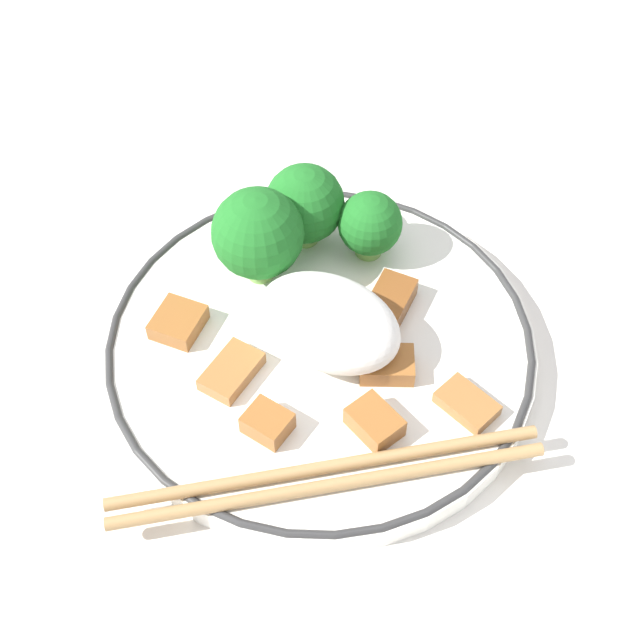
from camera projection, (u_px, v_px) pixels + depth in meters
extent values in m
plane|color=silver|center=(320.00, 355.00, 0.57)|extent=(3.00, 3.00, 0.00)
cylinder|color=white|center=(320.00, 347.00, 0.56)|extent=(0.27, 0.27, 0.02)
torus|color=#333333|center=(320.00, 340.00, 0.56)|extent=(0.27, 0.27, 0.00)
ellipsoid|color=white|center=(325.00, 327.00, 0.53)|extent=(0.09, 0.06, 0.04)
cylinder|color=#7FB756|center=(369.00, 246.00, 0.60)|extent=(0.02, 0.02, 0.01)
sphere|color=#1E6B23|center=(370.00, 223.00, 0.58)|extent=(0.04, 0.04, 0.04)
cylinder|color=#7FB756|center=(305.00, 232.00, 0.60)|extent=(0.02, 0.02, 0.01)
sphere|color=#1E6B23|center=(305.00, 204.00, 0.58)|extent=(0.05, 0.05, 0.05)
cylinder|color=#7FB756|center=(260.00, 266.00, 0.58)|extent=(0.02, 0.02, 0.02)
sphere|color=#1E6B23|center=(258.00, 233.00, 0.56)|extent=(0.06, 0.06, 0.06)
cube|color=#9E6633|center=(232.00, 371.00, 0.53)|extent=(0.02, 0.04, 0.01)
cube|color=brown|center=(390.00, 301.00, 0.57)|extent=(0.03, 0.04, 0.01)
cube|color=#995B28|center=(267.00, 423.00, 0.51)|extent=(0.03, 0.02, 0.01)
cube|color=#995B28|center=(375.00, 422.00, 0.51)|extent=(0.04, 0.03, 0.01)
cube|color=#995B28|center=(178.00, 322.00, 0.56)|extent=(0.03, 0.03, 0.01)
cube|color=#995B28|center=(383.00, 370.00, 0.53)|extent=(0.04, 0.04, 0.01)
cube|color=#9E6633|center=(468.00, 402.00, 0.52)|extent=(0.04, 0.03, 0.01)
cylinder|color=#AD8451|center=(330.00, 486.00, 0.49)|extent=(0.19, 0.17, 0.01)
cylinder|color=#AD8451|center=(326.00, 467.00, 0.50)|extent=(0.19, 0.17, 0.01)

